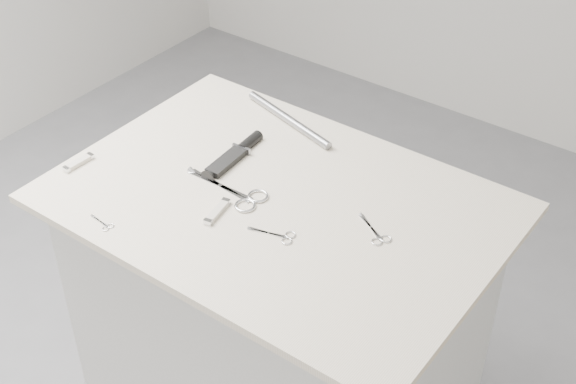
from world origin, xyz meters
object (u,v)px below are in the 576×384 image
Objects in this scene: large_shears at (240,195)px; sheathed_knife at (237,153)px; embroidery_scissors_a at (279,236)px; tiny_scissors at (104,224)px; pocket_knife_b at (217,211)px; metal_rail at (289,119)px; embroidery_scissors_b at (376,234)px; plinth at (279,342)px; pocket_knife_a at (79,163)px.

large_shears is 1.08× the size of sheathed_knife.
tiny_scissors is (-0.33, -0.19, -0.00)m from embroidery_scissors_a.
tiny_scissors is at bearing 124.66° from pocket_knife_b.
metal_rail is (-0.10, 0.31, 0.01)m from large_shears.
embroidery_scissors_b is 1.52× the size of tiny_scissors.
tiny_scissors is (-0.25, -0.29, 0.47)m from plinth.
embroidery_scissors_b is at bearing -30.80° from metal_rail.
sheathed_knife reaches higher than embroidery_scissors_a.
metal_rail reaches higher than embroidery_scissors_a.
embroidery_scissors_a is 0.53× the size of sheathed_knife.
large_shears is at bearing -142.24° from sheathed_knife.
large_shears is at bearing -11.72° from pocket_knife_b.
metal_rail is at bearing 108.03° from embroidery_scissors_a.
tiny_scissors is at bearing -165.24° from embroidery_scissors_a.
embroidery_scissors_a is 0.33× the size of metal_rail.
sheathed_knife is 2.12× the size of pocket_knife_b.
metal_rail is (0.01, 0.19, 0.00)m from sheathed_knife.
tiny_scissors is at bearing -97.93° from metal_rail.
plinth is 0.52m from sheathed_knife.
sheathed_knife is (-0.26, 0.18, 0.01)m from embroidery_scissors_a.
embroidery_scissors_b is at bearing -71.39° from pocket_knife_a.
pocket_knife_b is at bearing -76.52° from metal_rail.
plinth is at bearing 55.92° from tiny_scissors.
pocket_knife_b is 0.40m from metal_rail.
plinth is 0.58m from metal_rail.
large_shears is at bearing 143.26° from embroidery_scissors_a.
embroidery_scissors_a is at bearing -51.27° from plinth.
embroidery_scissors_a is (0.15, -0.06, -0.00)m from large_shears.
large_shears is at bearing -151.46° from plinth.
embroidery_scissors_b is 0.48m from metal_rail.
large_shears reaches higher than plinth.
pocket_knife_a is at bearing 87.25° from pocket_knife_b.
metal_rail is (-0.17, 0.27, 0.48)m from plinth.
pocket_knife_b is (-0.00, -0.08, 0.00)m from large_shears.
metal_rail is at bearing 88.29° from tiny_scissors.
metal_rail reaches higher than plinth.
embroidery_scissors_a is 0.21m from embroidery_scissors_b.
large_shears is at bearing -68.39° from pocket_knife_a.
large_shears is 2.03× the size of embroidery_scissors_a.
pocket_knife_a is (-0.21, 0.12, 0.00)m from tiny_scissors.
plinth is at bearing -66.72° from pocket_knife_a.
pocket_knife_b is at bearing -122.61° from plinth.
sheathed_knife is (-0.18, 0.08, 0.48)m from plinth.
embroidery_scissors_a is 1.12× the size of pocket_knife_b.
plinth is 2.86× the size of metal_rail.
embroidery_scissors_b is 0.33× the size of metal_rail.
sheathed_knife reaches higher than embroidery_scissors_b.
plinth is 8.58× the size of embroidery_scissors_a.
sheathed_knife is at bearing 133.60° from large_shears.
metal_rail is (0.29, 0.45, 0.01)m from pocket_knife_a.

